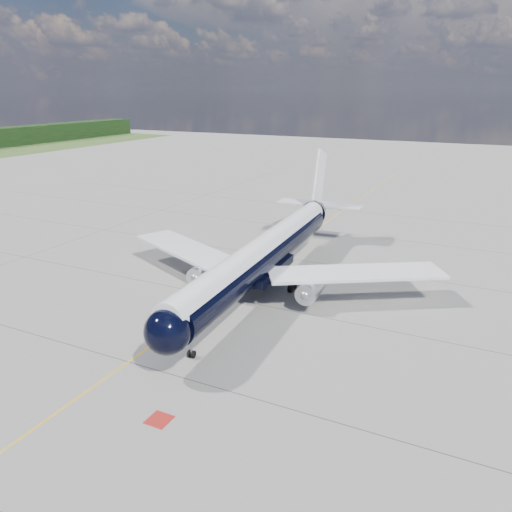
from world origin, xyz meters
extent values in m
plane|color=gray|center=(0.00, 30.00, 0.00)|extent=(320.00, 320.00, 0.00)
cube|color=#F5B20C|center=(0.00, 25.00, 0.00)|extent=(0.16, 160.00, 0.01)
cube|color=maroon|center=(6.80, -10.00, 0.00)|extent=(1.60, 1.60, 0.01)
cylinder|color=black|center=(3.30, 13.37, 3.95)|extent=(5.71, 35.89, 3.57)
sphere|color=black|center=(4.43, -5.40, 3.95)|extent=(3.78, 3.78, 3.57)
cone|color=black|center=(1.97, 35.43, 4.51)|extent=(3.96, 6.79, 3.57)
cylinder|color=white|center=(3.30, 13.37, 4.84)|extent=(5.04, 37.72, 2.79)
cube|color=black|center=(4.44, -5.59, 4.47)|extent=(2.32, 1.26, 0.52)
cube|color=white|center=(-6.64, 14.18, 3.10)|extent=(18.38, 11.78, 0.30)
cube|color=white|center=(13.07, 15.37, 3.10)|extent=(17.86, 13.43, 0.30)
cube|color=black|center=(3.30, 13.37, 2.63)|extent=(4.51, 9.62, 0.94)
cylinder|color=silver|center=(-2.69, 11.13, 2.02)|extent=(2.36, 4.44, 2.11)
cylinder|color=silver|center=(9.51, 11.86, 2.02)|extent=(2.36, 4.44, 2.11)
sphere|color=gray|center=(-2.57, 9.15, 2.02)|extent=(1.09, 1.09, 1.03)
sphere|color=gray|center=(9.63, 9.89, 2.02)|extent=(1.09, 1.09, 1.03)
cube|color=white|center=(-2.70, 11.31, 2.73)|extent=(0.39, 3.02, 1.03)
cube|color=white|center=(9.50, 12.05, 2.73)|extent=(0.39, 3.02, 1.03)
cube|color=white|center=(2.00, 34.96, 9.31)|extent=(0.66, 5.97, 8.02)
cube|color=white|center=(1.97, 35.43, 5.27)|extent=(12.38, 3.74, 0.21)
cylinder|color=gray|center=(4.23, -2.12, 1.18)|extent=(0.18, 0.18, 1.97)
cylinder|color=black|center=(4.04, -2.13, 0.33)|extent=(0.21, 0.67, 0.66)
cylinder|color=black|center=(4.42, -2.11, 0.33)|extent=(0.21, 0.67, 0.66)
cylinder|color=gray|center=(0.21, 14.60, 1.27)|extent=(0.26, 0.26, 1.79)
cylinder|color=gray|center=(6.22, 14.96, 1.27)|extent=(0.26, 0.26, 1.79)
cylinder|color=black|center=(0.24, 14.08, 0.52)|extent=(0.48, 1.06, 1.03)
cylinder|color=black|center=(0.18, 15.11, 0.52)|extent=(0.48, 1.06, 1.03)
cylinder|color=black|center=(6.25, 14.44, 0.52)|extent=(0.48, 1.06, 1.03)
cylinder|color=black|center=(6.18, 15.47, 0.52)|extent=(0.48, 1.06, 1.03)
camera|label=1|loc=(25.16, -32.49, 21.13)|focal=35.00mm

